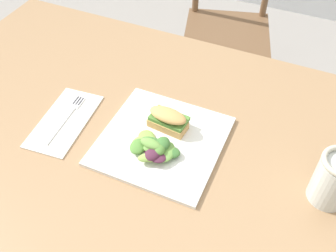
{
  "coord_description": "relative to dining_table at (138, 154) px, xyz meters",
  "views": [
    {
      "loc": [
        0.4,
        -0.51,
        1.47
      ],
      "look_at": [
        0.12,
        0.11,
        0.76
      ],
      "focal_mm": 41.02,
      "sensor_mm": 36.0,
      "label": 1
    }
  ],
  "objects": [
    {
      "name": "napkin_folded",
      "position": [
        -0.18,
        -0.06,
        0.12
      ],
      "size": [
        0.14,
        0.25,
        0.0
      ],
      "primitive_type": "cube",
      "rotation": [
        0.0,
        0.0,
        0.09
      ],
      "color": "silver",
      "rests_on": "dining_table"
    },
    {
      "name": "salad_mixed_greens",
      "position": [
        0.09,
        -0.07,
        0.15
      ],
      "size": [
        0.14,
        0.12,
        0.04
      ],
      "color": "#602D47",
      "rests_on": "plate_lunch"
    },
    {
      "name": "fork_on_napkin",
      "position": [
        -0.18,
        -0.04,
        0.13
      ],
      "size": [
        0.03,
        0.19,
        0.0
      ],
      "color": "silver",
      "rests_on": "napkin_folded"
    },
    {
      "name": "chair_wooden_far",
      "position": [
        -0.03,
        1.0,
        -0.17
      ],
      "size": [
        0.5,
        0.5,
        0.87
      ],
      "color": "brown",
      "rests_on": "ground"
    },
    {
      "name": "plate_lunch",
      "position": [
        0.09,
        -0.02,
        0.12
      ],
      "size": [
        0.3,
        0.3,
        0.01
      ],
      "primitive_type": "cube",
      "color": "white",
      "rests_on": "dining_table"
    },
    {
      "name": "sandwich_half_front",
      "position": [
        0.09,
        0.02,
        0.16
      ],
      "size": [
        0.11,
        0.07,
        0.06
      ],
      "color": "tan",
      "rests_on": "plate_lunch"
    },
    {
      "name": "mason_jar_iced_tea",
      "position": [
        0.49,
        -0.02,
        0.18
      ],
      "size": [
        0.09,
        0.09,
        0.13
      ],
      "color": "#C67528",
      "rests_on": "dining_table"
    },
    {
      "name": "dining_table",
      "position": [
        0.0,
        0.0,
        0.0
      ],
      "size": [
        1.35,
        0.87,
        0.74
      ],
      "color": "#997551",
      "rests_on": "ground"
    }
  ]
}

